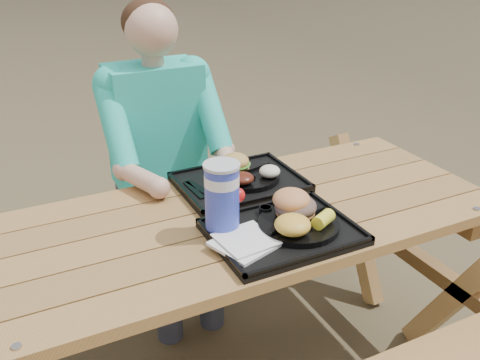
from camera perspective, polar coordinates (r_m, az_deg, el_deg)
name	(u,v)px	position (r m, az deg, el deg)	size (l,w,h in m)	color
picnic_table	(240,303)	(2.03, 0.00, -12.94)	(1.80, 1.49, 0.75)	#999999
tray_near	(283,233)	(1.70, 4.56, -5.66)	(0.45, 0.35, 0.02)	black
tray_far	(240,183)	(2.01, -0.04, -0.36)	(0.45, 0.35, 0.02)	black
plate_near	(298,224)	(1.72, 6.25, -4.73)	(0.26, 0.26, 0.02)	black
plate_far	(245,176)	(2.03, 0.59, 0.43)	(0.26, 0.26, 0.02)	black
napkin_stack	(244,243)	(1.61, 0.47, -6.72)	(0.16, 0.16, 0.02)	white
soda_cup	(222,199)	(1.65, -1.93, -2.02)	(0.11, 0.11, 0.22)	#1729B2
condiment_bbq	(266,210)	(1.78, 2.75, -3.25)	(0.04, 0.04, 0.03)	black
condiment_mustard	(281,204)	(1.82, 4.37, -2.59)	(0.05, 0.05, 0.03)	#F5A91B
sandwich	(296,196)	(1.72, 6.00, -1.69)	(0.13, 0.13, 0.13)	#D5834B
mac_cheese	(293,225)	(1.64, 5.64, -4.77)	(0.11, 0.11, 0.06)	gold
corn_cob	(323,219)	(1.69, 8.89, -4.15)	(0.07, 0.07, 0.04)	#FFF535
cutlery_far	(198,188)	(1.96, -4.47, -0.85)	(0.03, 0.15, 0.01)	black
burger	(235,158)	(2.03, -0.53, 2.38)	(0.11, 0.11, 0.10)	#C39144
baked_beans	(242,178)	(1.94, 0.24, 0.18)	(0.09, 0.09, 0.04)	#511B10
potato_salad	(270,171)	(1.99, 3.18, 0.94)	(0.08, 0.08, 0.04)	#F0E7CB
diner	(161,175)	(2.39, -8.43, 0.54)	(0.48, 0.84, 1.28)	#1CA0C9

